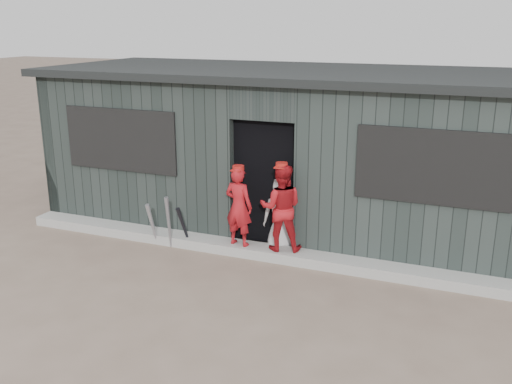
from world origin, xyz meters
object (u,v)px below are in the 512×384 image
at_px(bat_right, 184,227).
at_px(player_grey_back, 282,215).
at_px(player_red_right, 281,208).
at_px(player_red_left, 239,207).
at_px(dugout, 293,149).
at_px(bat_mid, 169,222).
at_px(bat_left, 152,224).

height_order(bat_right, player_grey_back, player_grey_back).
xyz_separation_m(player_red_right, player_grey_back, (-0.09, 0.28, -0.21)).
height_order(bat_right, player_red_left, player_red_left).
bearing_deg(dugout, bat_right, -122.57).
relative_size(player_red_left, player_grey_back, 1.03).
height_order(player_red_left, player_grey_back, player_red_left).
distance_m(bat_right, player_red_right, 1.59).
xyz_separation_m(player_red_left, player_red_right, (0.64, 0.06, 0.04)).
relative_size(player_red_right, dugout, 0.15).
bearing_deg(bat_mid, player_red_left, 10.14).
height_order(bat_left, player_red_right, player_red_right).
distance_m(bat_left, dugout, 2.69).
bearing_deg(dugout, player_red_left, -99.05).
xyz_separation_m(bat_right, dugout, (1.15, 1.81, 0.95)).
relative_size(bat_left, dugout, 0.09).
bearing_deg(player_red_right, player_red_left, -10.36).
xyz_separation_m(bat_mid, player_grey_back, (1.64, 0.53, 0.16)).
bearing_deg(player_grey_back, bat_left, -0.03).
bearing_deg(player_grey_back, bat_mid, 2.13).
bearing_deg(bat_right, player_red_right, 5.93).
height_order(bat_left, player_grey_back, player_grey_back).
xyz_separation_m(player_red_left, player_grey_back, (0.55, 0.34, -0.17)).
bearing_deg(player_red_left, player_grey_back, -140.35).
xyz_separation_m(player_grey_back, dugout, (-0.28, 1.37, 0.71)).
distance_m(bat_left, bat_right, 0.50).
distance_m(player_red_right, dugout, 1.76).
distance_m(bat_right, player_grey_back, 1.52).
bearing_deg(player_red_right, bat_right, -9.96).
bearing_deg(bat_right, dugout, 57.43).
xyz_separation_m(bat_left, bat_mid, (0.29, 0.01, 0.07)).
relative_size(bat_right, player_red_right, 0.55).
bearing_deg(dugout, player_red_right, -77.45).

